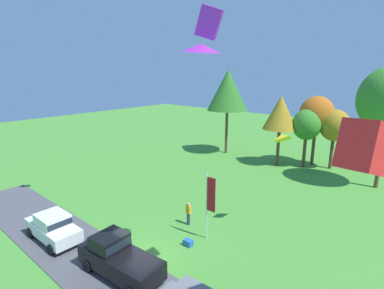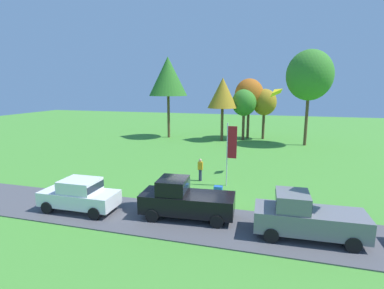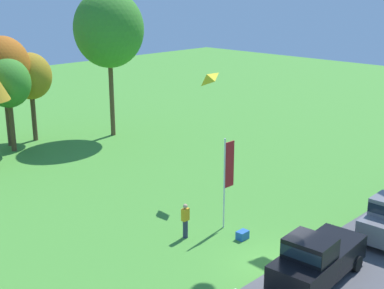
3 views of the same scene
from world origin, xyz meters
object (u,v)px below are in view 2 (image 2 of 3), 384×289
Objects in this scene: tree_lone_near at (244,103)px; kite_diamond_high_left at (274,92)px; tree_far_left at (168,76)px; tree_far_right at (264,102)px; car_pickup_near_entrance at (305,216)px; flag_banner at (230,147)px; tree_center_back at (310,75)px; cooler_box at (218,189)px; car_sedan_by_flagpole at (80,194)px; person_on_lawn at (200,170)px; tree_right_of_center at (249,95)px; car_pickup_mid_row at (184,199)px; tree_left_of_center at (223,93)px.

kite_diamond_high_left is (3.90, -15.30, 1.73)m from tree_lone_near.
tree_far_right is (12.78, 2.21, -3.42)m from tree_far_left.
car_pickup_near_entrance is 1.11× the size of flag_banner.
cooler_box is (-7.03, -19.03, -8.10)m from tree_center_back.
car_sedan_by_flagpole is at bearing -81.27° from tree_far_left.
tree_far_left is 0.98× the size of tree_center_back.
car_pickup_near_entrance is 26.72m from tree_lone_near.
cooler_box is (6.99, 5.31, -0.84)m from car_sedan_by_flagpole.
person_on_lawn is (5.22, 7.34, -0.16)m from car_sedan_by_flagpole.
car_pickup_near_entrance is at bearing -55.40° from flag_banner.
car_pickup_near_entrance is (12.07, 0.21, 0.07)m from car_sedan_by_flagpole.
person_on_lawn is 1.64× the size of kite_diamond_high_left.
car_pickup_near_entrance is 0.75× the size of tree_lone_near.
car_pickup_near_entrance is at bearing -57.49° from tree_far_left.
tree_far_left is 17.92m from tree_center_back.
flag_banner is at bearing -58.26° from tree_far_left.
kite_diamond_high_left is (-3.75, -13.61, -1.65)m from tree_center_back.
tree_center_back is at bearing 85.38° from car_pickup_near_entrance.
tree_right_of_center is at bearing 100.85° from car_pickup_near_entrance.
car_pickup_mid_row is 4.75m from cooler_box.
tree_left_of_center reaches higher than tree_far_right.
tree_right_of_center is (0.48, 1.44, 1.03)m from tree_lone_near.
tree_center_back reaches higher than tree_far_right.
tree_far_right reaches higher than car_sedan_by_flagpole.
car_pickup_mid_row is at bearing -68.07° from tree_far_left.
tree_lone_near reaches higher than car_sedan_by_flagpole.
flag_banner is (3.82, -18.03, -3.29)m from tree_left_of_center.
flag_banner is at bearing -88.07° from tree_right_of_center.
tree_far_right reaches higher than flag_banner.
person_on_lawn is 2.78m from cooler_box.
tree_center_back is at bearing 69.73° from cooler_box.
tree_far_left is 10.84m from tree_lone_near.
tree_far_left is (-15.95, 25.03, 7.25)m from car_pickup_near_entrance.
tree_right_of_center is at bearing 85.37° from person_on_lawn.
person_on_lawn is (-0.76, 6.58, -0.23)m from car_pickup_mid_row.
person_on_lawn is 18.31m from tree_left_of_center.
flag_banner is (7.54, 6.78, 1.85)m from car_sedan_by_flagpole.
flag_banner is at bearing -93.77° from tree_far_right.
tree_right_of_center is (1.63, 20.13, 5.07)m from person_on_lawn.
car_pickup_near_entrance is at bearing 1.01° from car_sedan_by_flagpole.
car_pickup_mid_row is 0.76× the size of tree_lone_near.
tree_center_back is at bearing 69.76° from flag_banner.
tree_far_left is at bearing 111.93° from car_pickup_mid_row.
tree_lone_near is 1.83m from tree_right_of_center.
car_sedan_by_flagpole is 29.01m from tree_center_back.
tree_far_right is at bearing -0.62° from tree_right_of_center.
car_pickup_near_entrance is 8.17m from flag_banner.
tree_far_right is at bearing 94.68° from kite_diamond_high_left.
cooler_box is (3.27, -19.49, -5.98)m from tree_left_of_center.
car_pickup_mid_row is 27.37m from tree_far_left.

